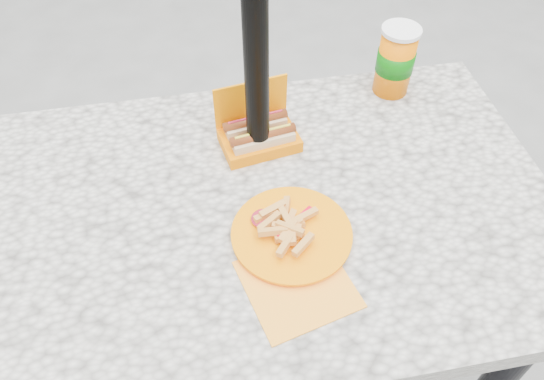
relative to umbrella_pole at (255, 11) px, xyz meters
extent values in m
plane|color=slate|center=(0.00, -0.16, -1.10)|extent=(60.00, 60.00, 0.00)
cube|color=beige|center=(0.00, -0.16, -0.38)|extent=(1.20, 0.80, 0.05)
cylinder|color=black|center=(0.50, -0.46, -0.75)|extent=(0.07, 0.07, 0.70)
cylinder|color=black|center=(-0.50, 0.14, -0.75)|extent=(0.07, 0.07, 0.70)
cylinder|color=black|center=(0.50, 0.14, -0.75)|extent=(0.07, 0.07, 0.70)
cylinder|color=black|center=(0.00, 0.00, 0.00)|extent=(0.05, 0.05, 2.20)
cube|color=orange|center=(0.01, 0.02, -0.34)|extent=(0.19, 0.14, 0.03)
cube|color=orange|center=(0.00, 0.07, -0.26)|extent=(0.17, 0.04, 0.11)
cube|color=#D1B887|center=(0.01, -0.01, -0.32)|extent=(0.15, 0.06, 0.04)
cylinder|color=#8B360E|center=(0.01, -0.01, -0.30)|extent=(0.15, 0.05, 0.02)
cylinder|color=gold|center=(0.01, -0.01, -0.29)|extent=(0.13, 0.03, 0.01)
cube|color=#D1B887|center=(0.00, 0.05, -0.32)|extent=(0.15, 0.06, 0.04)
cylinder|color=#8B360E|center=(0.00, 0.05, -0.30)|extent=(0.15, 0.05, 0.02)
cylinder|color=maroon|center=(0.00, 0.05, -0.29)|extent=(0.13, 0.03, 0.01)
cube|color=orange|center=(0.01, -0.36, -0.35)|extent=(0.22, 0.22, 0.00)
cylinder|color=orange|center=(0.02, -0.25, -0.34)|extent=(0.23, 0.23, 0.01)
cylinder|color=orange|center=(0.02, -0.25, -0.34)|extent=(0.24, 0.24, 0.01)
cube|color=orange|center=(-0.02, -0.23, -0.31)|extent=(0.05, 0.04, 0.01)
cube|color=orange|center=(0.01, -0.25, -0.32)|extent=(0.06, 0.03, 0.01)
cube|color=orange|center=(0.02, -0.26, -0.31)|extent=(0.05, 0.05, 0.01)
cube|color=orange|center=(0.02, -0.23, -0.31)|extent=(0.02, 0.06, 0.01)
cube|color=orange|center=(0.00, -0.29, -0.31)|extent=(0.05, 0.05, 0.01)
cube|color=orange|center=(0.02, -0.27, -0.32)|extent=(0.06, 0.02, 0.01)
cube|color=orange|center=(0.01, -0.26, -0.31)|extent=(0.05, 0.05, 0.01)
cube|color=orange|center=(0.02, -0.23, -0.32)|extent=(0.04, 0.06, 0.01)
cube|color=orange|center=(-0.02, -0.21, -0.32)|extent=(0.06, 0.03, 0.01)
cube|color=orange|center=(-0.01, -0.20, -0.31)|extent=(0.06, 0.04, 0.01)
cube|color=orange|center=(0.02, -0.26, -0.32)|extent=(0.02, 0.06, 0.01)
cube|color=orange|center=(0.02, -0.25, -0.32)|extent=(0.06, 0.04, 0.01)
cube|color=orange|center=(0.02, -0.19, -0.33)|extent=(0.03, 0.06, 0.01)
cube|color=orange|center=(0.02, -0.24, -0.32)|extent=(0.02, 0.06, 0.01)
cube|color=orange|center=(0.04, -0.30, -0.31)|extent=(0.05, 0.05, 0.01)
cube|color=orange|center=(0.02, -0.25, -0.33)|extent=(0.06, 0.03, 0.01)
cube|color=orange|center=(0.05, -0.23, -0.32)|extent=(0.06, 0.03, 0.01)
cube|color=orange|center=(-0.02, -0.26, -0.31)|extent=(0.06, 0.02, 0.01)
ellipsoid|color=maroon|center=(-0.03, -0.21, -0.33)|extent=(0.05, 0.05, 0.01)
cube|color=red|center=(0.03, -0.24, -0.32)|extent=(0.09, 0.07, 0.00)
cylinder|color=#FF7200|center=(0.37, 0.16, -0.27)|extent=(0.09, 0.09, 0.17)
cylinder|color=#066107|center=(0.37, 0.16, -0.26)|extent=(0.09, 0.09, 0.05)
cylinder|color=white|center=(0.37, 0.16, -0.18)|extent=(0.09, 0.09, 0.01)
camera|label=1|loc=(-0.13, -0.85, 0.50)|focal=35.00mm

